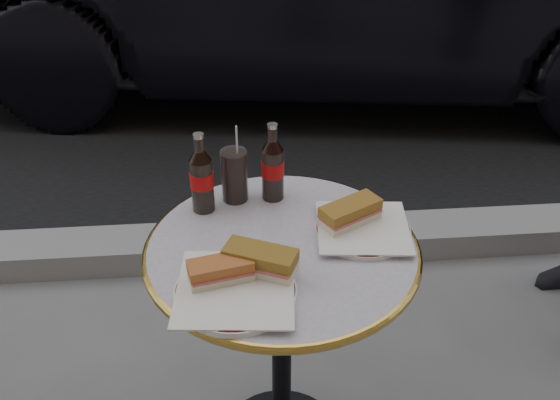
{
  "coord_description": "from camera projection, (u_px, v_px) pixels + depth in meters",
  "views": [
    {
      "loc": [
        -0.1,
        -1.1,
        1.58
      ],
      "look_at": [
        0.0,
        0.05,
        0.82
      ],
      "focal_mm": 40.0,
      "sensor_mm": 36.0,
      "label": 1
    }
  ],
  "objects": [
    {
      "name": "curb",
      "position": [
        262.0,
        244.0,
        2.52
      ],
      "size": [
        40.0,
        0.2,
        0.12
      ],
      "primitive_type": "cube",
      "color": "gray",
      "rests_on": "ground"
    },
    {
      "name": "bistro_table",
      "position": [
        282.0,
        359.0,
        1.59
      ],
      "size": [
        0.62,
        0.62,
        0.73
      ],
      "primitive_type": null,
      "color": "#BAB2C4",
      "rests_on": "ground"
    },
    {
      "name": "plate_left",
      "position": [
        236.0,
        292.0,
        1.25
      ],
      "size": [
        0.3,
        0.3,
        0.01
      ],
      "primitive_type": "cylinder",
      "rotation": [
        0.0,
        0.0,
        -0.27
      ],
      "color": "white",
      "rests_on": "bistro_table"
    },
    {
      "name": "plate_right",
      "position": [
        363.0,
        230.0,
        1.43
      ],
      "size": [
        0.27,
        0.27,
        0.01
      ],
      "primitive_type": "cylinder",
      "rotation": [
        0.0,
        0.0,
        -0.27
      ],
      "color": "silver",
      "rests_on": "bistro_table"
    },
    {
      "name": "sandwich_left_a",
      "position": [
        221.0,
        272.0,
        1.26
      ],
      "size": [
        0.14,
        0.09,
        0.05
      ],
      "primitive_type": "cube",
      "rotation": [
        0.0,
        0.0,
        0.22
      ],
      "color": "#B5602E",
      "rests_on": "plate_left"
    },
    {
      "name": "sandwich_left_b",
      "position": [
        260.0,
        261.0,
        1.28
      ],
      "size": [
        0.16,
        0.13,
        0.05
      ],
      "primitive_type": "cube",
      "rotation": [
        0.0,
        0.0,
        -0.42
      ],
      "color": "olive",
      "rests_on": "plate_left"
    },
    {
      "name": "sandwich_right",
      "position": [
        350.0,
        214.0,
        1.43
      ],
      "size": [
        0.16,
        0.13,
        0.05
      ],
      "primitive_type": "cube",
      "rotation": [
        0.0,
        0.0,
        0.51
      ],
      "color": "olive",
      "rests_on": "plate_right"
    },
    {
      "name": "cola_bottle_left",
      "position": [
        201.0,
        173.0,
        1.46
      ],
      "size": [
        0.07,
        0.07,
        0.2
      ],
      "primitive_type": null,
      "rotation": [
        0.0,
        0.0,
        0.17
      ],
      "color": "black",
      "rests_on": "bistro_table"
    },
    {
      "name": "cola_bottle_right",
      "position": [
        273.0,
        162.0,
        1.5
      ],
      "size": [
        0.07,
        0.07,
        0.2
      ],
      "primitive_type": null,
      "rotation": [
        0.0,
        0.0,
        0.25
      ],
      "color": "black",
      "rests_on": "bistro_table"
    },
    {
      "name": "cola_glass",
      "position": [
        234.0,
        175.0,
        1.51
      ],
      "size": [
        0.08,
        0.08,
        0.13
      ],
      "primitive_type": "cylinder",
      "rotation": [
        0.0,
        0.0,
        0.27
      ],
      "color": "black",
      "rests_on": "bistro_table"
    }
  ]
}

